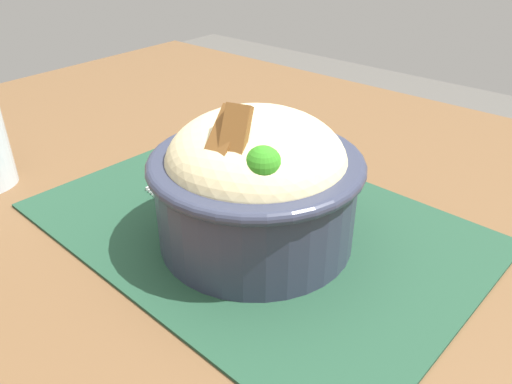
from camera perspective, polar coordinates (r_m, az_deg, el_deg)
table at (r=0.53m, az=-3.12°, el=-11.43°), size 1.24×0.98×0.76m
placemat at (r=0.50m, az=-0.24°, el=-3.59°), size 0.43×0.31×0.00m
bowl at (r=0.44m, az=-0.01°, el=1.26°), size 0.19×0.19×0.14m
fork at (r=0.58m, az=-6.81°, el=1.71°), size 0.04×0.13×0.00m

